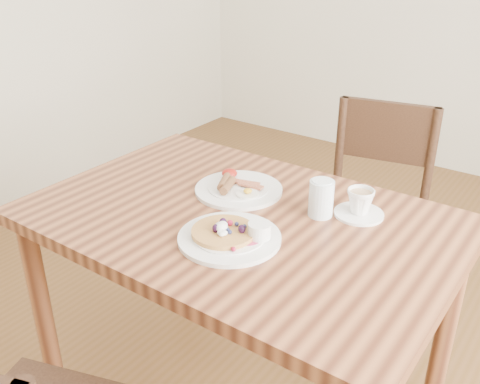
{
  "coord_description": "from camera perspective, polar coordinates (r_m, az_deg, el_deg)",
  "views": [
    {
      "loc": [
        0.78,
        -1.09,
        1.47
      ],
      "look_at": [
        0.0,
        0.0,
        0.82
      ],
      "focal_mm": 40.0,
      "sensor_mm": 36.0,
      "label": 1
    }
  ],
  "objects": [
    {
      "name": "breakfast_plate",
      "position": [
        1.65,
        -0.28,
        0.45
      ],
      "size": [
        0.27,
        0.27,
        0.04
      ],
      "color": "white",
      "rests_on": "dining_table"
    },
    {
      "name": "pancake_plate",
      "position": [
        1.39,
        -0.97,
        -4.63
      ],
      "size": [
        0.27,
        0.27,
        0.06
      ],
      "color": "white",
      "rests_on": "dining_table"
    },
    {
      "name": "teacup_saucer",
      "position": [
        1.54,
        12.66,
        -1.28
      ],
      "size": [
        0.14,
        0.14,
        0.08
      ],
      "color": "white",
      "rests_on": "dining_table"
    },
    {
      "name": "chair_far",
      "position": [
        2.19,
        13.94,
        -1.4
      ],
      "size": [
        0.49,
        0.49,
        0.88
      ],
      "rotation": [
        0.0,
        0.0,
        3.34
      ],
      "color": "#3A2415",
      "rests_on": "ground"
    },
    {
      "name": "water_glass",
      "position": [
        1.51,
        8.65,
        -0.68
      ],
      "size": [
        0.07,
        0.07,
        0.11
      ],
      "primitive_type": "cylinder",
      "color": "silver",
      "rests_on": "dining_table"
    },
    {
      "name": "dining_table",
      "position": [
        1.57,
        0.0,
        -5.55
      ],
      "size": [
        1.2,
        0.8,
        0.75
      ],
      "color": "brown",
      "rests_on": "ground"
    }
  ]
}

